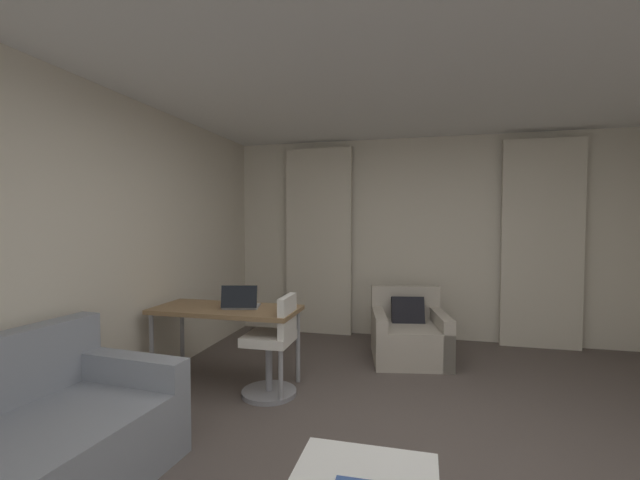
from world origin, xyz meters
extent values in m
plane|color=#564C47|center=(0.00, 0.00, 0.00)|extent=(12.00, 12.00, 0.00)
cube|color=beige|center=(0.00, 3.03, 1.30)|extent=(5.12, 0.06, 2.60)
cube|color=beige|center=(-2.53, 0.00, 1.30)|extent=(0.06, 6.12, 2.60)
cube|color=white|center=(0.00, 0.00, 2.63)|extent=(5.12, 6.12, 0.06)
cube|color=beige|center=(-1.38, 2.90, 1.25)|extent=(0.90, 0.06, 2.50)
cube|color=beige|center=(1.38, 2.90, 1.25)|extent=(0.90, 0.06, 2.50)
cube|color=gray|center=(-1.94, -0.17, 0.31)|extent=(0.92, 0.23, 0.62)
cube|color=#B2A899|center=(-0.14, 2.07, 0.19)|extent=(0.92, 0.97, 0.39)
cube|color=#B2A899|center=(-0.20, 2.41, 0.58)|extent=(0.80, 0.28, 0.37)
cube|color=#B2A899|center=(0.19, 2.13, 0.26)|extent=(0.27, 0.85, 0.53)
cube|color=#B2A899|center=(-0.46, 2.01, 0.26)|extent=(0.27, 0.85, 0.53)
cube|color=black|center=(-0.16, 2.19, 0.49)|extent=(0.39, 0.26, 0.37)
cube|color=olive|center=(-1.75, 0.93, 0.71)|extent=(1.33, 0.59, 0.04)
cylinder|color=#99999E|center=(-2.37, 1.17, 0.34)|extent=(0.04, 0.04, 0.69)
cylinder|color=#99999E|center=(-1.14, 1.17, 0.34)|extent=(0.04, 0.04, 0.69)
cylinder|color=#99999E|center=(-2.37, 0.68, 0.34)|extent=(0.04, 0.04, 0.69)
cylinder|color=#99999E|center=(-1.14, 0.68, 0.34)|extent=(0.04, 0.04, 0.69)
cylinder|color=gray|center=(-1.30, 0.83, 0.23)|extent=(0.06, 0.06, 0.46)
cylinder|color=gray|center=(-1.30, 0.83, 0.02)|extent=(0.48, 0.48, 0.04)
cube|color=silver|center=(-1.30, 0.83, 0.50)|extent=(0.40, 0.40, 0.08)
cube|color=silver|center=(-1.13, 0.83, 0.71)|extent=(0.06, 0.36, 0.34)
cube|color=#ADADB2|center=(-1.62, 0.97, 0.74)|extent=(0.36, 0.29, 0.02)
cube|color=black|center=(-1.59, 0.86, 0.85)|extent=(0.32, 0.13, 0.20)
camera|label=1|loc=(0.00, -2.52, 1.51)|focal=23.24mm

